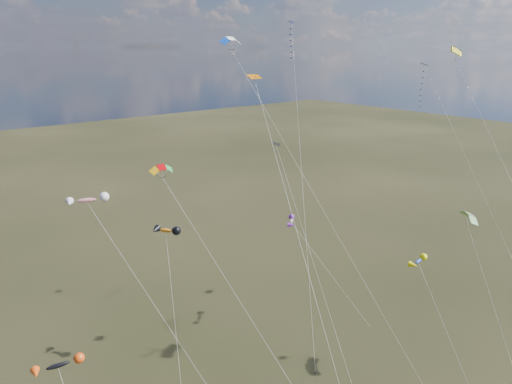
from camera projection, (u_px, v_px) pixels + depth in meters
diamond_black_high at (429, 99)px, 60.58m from camera, size 12.02×14.39×32.12m
diamond_navy_tall at (293, 63)px, 58.28m from camera, size 12.10×17.65×37.31m
diamond_black_mid at (297, 209)px, 49.25m from camera, size 2.61×15.58×24.04m
diamond_orange_center at (297, 230)px, 31.02m from camera, size 6.87×23.16×32.13m
parafoil_yellow at (458, 50)px, 45.82m from camera, size 11.39×28.09×34.67m
parafoil_blue_white at (233, 42)px, 43.64m from camera, size 12.49×18.54×35.42m
parafoil_striped at (470, 215)px, 46.94m from camera, size 4.14×11.33×18.38m
parafoil_tricolor at (163, 169)px, 42.00m from camera, size 8.23×14.98×24.06m
novelty_black_orange at (58, 366)px, 35.02m from camera, size 3.59×8.44×11.20m
novelty_orange_black at (166, 231)px, 49.92m from camera, size 4.56×8.99×15.49m
novelty_white_purple at (292, 221)px, 57.18m from camera, size 6.96×10.36×13.74m
novelty_redwhite_stripe at (87, 201)px, 46.14m from camera, size 8.31×13.91×19.91m
novelty_blue_yellow at (419, 262)px, 43.07m from camera, size 3.10×11.58×15.21m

